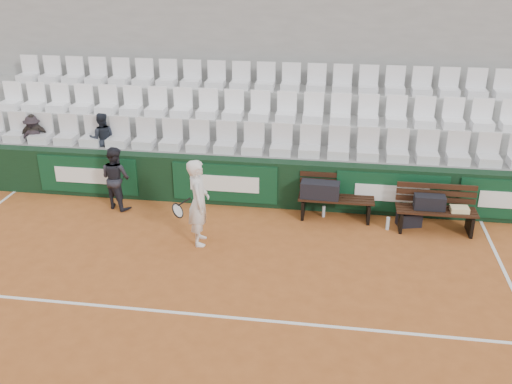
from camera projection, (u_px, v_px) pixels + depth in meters
name	position (u px, v px, depth m)	size (l,w,h in m)	color
ground	(188.00, 314.00, 8.56)	(80.00, 80.00, 0.00)	#AC5926
court_baseline	(188.00, 314.00, 8.56)	(18.00, 0.06, 0.01)	white
back_barrier	(239.00, 182.00, 11.96)	(18.00, 0.34, 1.00)	black
grandstand_tier_front	(241.00, 171.00, 12.55)	(18.00, 0.95, 1.00)	gray
grandstand_tier_mid	(248.00, 147.00, 13.31)	(18.00, 0.95, 1.45)	#989895
grandstand_tier_back	(254.00, 126.00, 14.08)	(18.00, 0.95, 1.90)	#999996
grandstand_rear_wall	(257.00, 70.00, 14.14)	(18.00, 0.30, 4.40)	#959593
seat_row_front	(239.00, 138.00, 12.06)	(11.90, 0.44, 0.63)	silver
seat_row_mid	(246.00, 105.00, 12.73)	(11.90, 0.44, 0.63)	white
seat_row_back	(253.00, 76.00, 13.41)	(11.90, 0.44, 0.63)	white
bench_left	(336.00, 208.00, 11.44)	(1.50, 0.56, 0.45)	black
bench_right	(435.00, 220.00, 10.94)	(1.50, 0.56, 0.45)	#321A0F
sports_bag_left	(320.00, 190.00, 11.29)	(0.76, 0.33, 0.33)	black
sports_bag_right	(429.00, 202.00, 10.83)	(0.58, 0.27, 0.27)	black
towel	(460.00, 209.00, 10.75)	(0.33, 0.24, 0.09)	beige
sports_bag_ground	(409.00, 219.00, 11.17)	(0.45, 0.27, 0.27)	black
water_bottle_near	(324.00, 211.00, 11.53)	(0.07, 0.07, 0.24)	#B0C1C8
water_bottle_far	(388.00, 223.00, 11.02)	(0.07, 0.07, 0.25)	silver
tennis_player	(198.00, 202.00, 10.28)	(0.75, 0.66, 1.63)	silver
ball_kid	(116.00, 178.00, 11.72)	(0.65, 0.51, 1.34)	black
spectator_a	(31.00, 119.00, 12.66)	(0.67, 0.38, 1.03)	black
spectator_b	(32.00, 118.00, 12.65)	(0.63, 0.26, 1.07)	#2F2925
spectator_c	(100.00, 119.00, 12.41)	(0.57, 0.44, 1.16)	black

